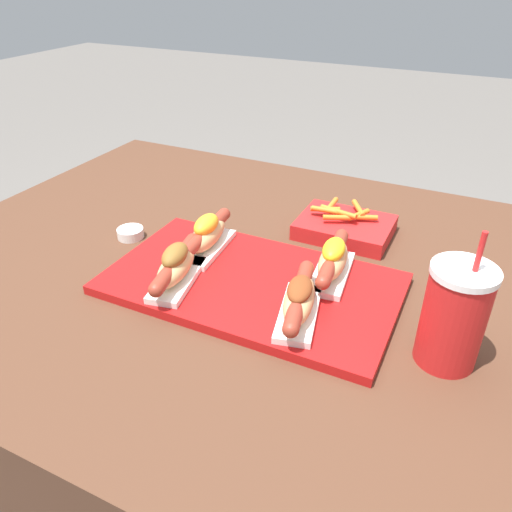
{
  "coord_description": "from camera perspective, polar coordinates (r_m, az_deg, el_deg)",
  "views": [
    {
      "loc": [
        0.35,
        -0.76,
        1.25
      ],
      "look_at": [
        0.01,
        -0.06,
        0.78
      ],
      "focal_mm": 35.0,
      "sensor_mm": 36.0,
      "label": 1
    }
  ],
  "objects": [
    {
      "name": "hot_dog_3",
      "position": [
        0.92,
        8.75,
        -0.51
      ],
      "size": [
        0.08,
        0.2,
        0.07
      ],
      "color": "white",
      "rests_on": "serving_tray"
    },
    {
      "name": "fries_basket",
      "position": [
        1.11,
        10.09,
        3.34
      ],
      "size": [
        0.2,
        0.15,
        0.06
      ],
      "color": "red",
      "rests_on": "patio_table"
    },
    {
      "name": "patio_table",
      "position": [
        1.22,
        0.69,
        -15.59
      ],
      "size": [
        1.44,
        1.06,
        0.72
      ],
      "color": "#4C2D1E",
      "rests_on": "ground_plane"
    },
    {
      "name": "serving_tray",
      "position": [
        0.92,
        -0.54,
        -3.18
      ],
      "size": [
        0.53,
        0.3,
        0.02
      ],
      "color": "#B71414",
      "rests_on": "patio_table"
    },
    {
      "name": "ground_plane",
      "position": [
        1.51,
        0.6,
        -25.02
      ],
      "size": [
        12.0,
        12.0,
        0.0
      ],
      "primitive_type": "plane",
      "color": "#605B56"
    },
    {
      "name": "drink_cup",
      "position": [
        0.78,
        21.68,
        -6.38
      ],
      "size": [
        0.09,
        0.09,
        0.22
      ],
      "color": "red",
      "rests_on": "patio_table"
    },
    {
      "name": "sauce_bowl",
      "position": [
        1.12,
        -14.16,
        2.61
      ],
      "size": [
        0.06,
        0.06,
        0.02
      ],
      "color": "white",
      "rests_on": "patio_table"
    },
    {
      "name": "hot_dog_1",
      "position": [
        0.81,
        4.95,
        -5.02
      ],
      "size": [
        0.09,
        0.19,
        0.07
      ],
      "color": "white",
      "rests_on": "serving_tray"
    },
    {
      "name": "hot_dog_2",
      "position": [
        1.0,
        -5.64,
        2.42
      ],
      "size": [
        0.07,
        0.2,
        0.08
      ],
      "color": "white",
      "rests_on": "serving_tray"
    },
    {
      "name": "hot_dog_0",
      "position": [
        0.9,
        -9.13,
        -1.14
      ],
      "size": [
        0.09,
        0.19,
        0.07
      ],
      "color": "white",
      "rests_on": "serving_tray"
    }
  ]
}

